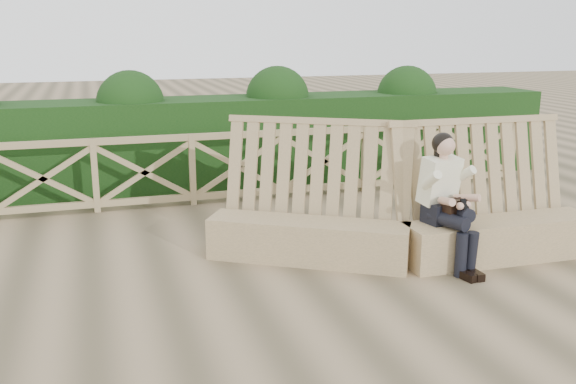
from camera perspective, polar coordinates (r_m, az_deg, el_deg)
name	(u,v)px	position (r m, az deg, el deg)	size (l,w,h in m)	color
ground	(311,281)	(6.96, 2.08, -7.89)	(60.00, 60.00, 0.00)	brown
bench	(403,224)	(7.63, 10.20, -2.86)	(4.43, 1.91, 1.62)	olive
woman	(447,196)	(7.39, 13.95, -0.37)	(0.50, 0.95, 1.52)	black
guardrail	(238,166)	(10.04, -4.49, 2.28)	(10.10, 0.09, 1.10)	#8D7A52
hedge	(222,142)	(11.15, -5.88, 4.48)	(12.00, 1.20, 1.50)	black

